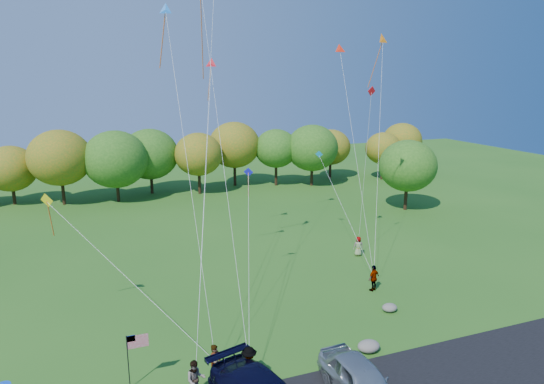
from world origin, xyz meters
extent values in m
plane|color=#285F1B|center=(0.00, 0.00, 0.00)|extent=(140.00, 140.00, 0.00)
cylinder|color=#332112|center=(-14.90, 39.23, 1.27)|extent=(0.36, 0.36, 2.53)
ellipsoid|color=#255D18|center=(-14.90, 39.23, 4.18)|extent=(5.08, 5.08, 4.57)
cylinder|color=#332112|center=(-9.73, 36.13, 1.53)|extent=(0.36, 0.36, 3.05)
ellipsoid|color=#255D18|center=(-9.73, 36.13, 4.69)|extent=(5.05, 5.05, 4.54)
cylinder|color=#332112|center=(-5.18, 39.79, 1.32)|extent=(0.36, 0.36, 2.63)
ellipsoid|color=#3F6E1B|center=(-5.18, 39.79, 4.59)|extent=(6.01, 6.01, 5.41)
cylinder|color=#332112|center=(-0.39, 37.69, 1.47)|extent=(0.36, 0.36, 2.94)
ellipsoid|color=#255D18|center=(-0.39, 37.69, 5.11)|extent=(6.67, 6.67, 6.01)
cylinder|color=#332112|center=(5.75, 39.63, 1.43)|extent=(0.36, 0.36, 2.85)
ellipsoid|color=#3F6E1B|center=(5.75, 39.63, 5.03)|extent=(6.69, 6.69, 6.03)
cylinder|color=#332112|center=(10.76, 38.55, 1.18)|extent=(0.36, 0.36, 2.35)
ellipsoid|color=#3F6E1B|center=(10.76, 38.55, 4.21)|extent=(5.71, 5.71, 5.14)
cylinder|color=#332112|center=(15.70, 39.81, 1.37)|extent=(0.36, 0.36, 2.75)
ellipsoid|color=#3F6E1B|center=(15.70, 39.81, 4.67)|extent=(5.92, 5.92, 5.33)
cylinder|color=#332112|center=(19.57, 36.32, 1.46)|extent=(0.36, 0.36, 2.91)
ellipsoid|color=#3F6E1B|center=(19.57, 36.32, 4.81)|extent=(5.83, 5.83, 5.24)
cylinder|color=#332112|center=(25.08, 38.22, 1.10)|extent=(0.36, 0.36, 2.21)
ellipsoid|color=#255D18|center=(25.08, 38.22, 4.37)|extent=(6.66, 6.66, 5.99)
cylinder|color=#332112|center=(30.14, 36.15, 1.45)|extent=(0.36, 0.36, 2.91)
ellipsoid|color=#3F6E1B|center=(30.14, 36.15, 5.17)|extent=(6.95, 6.95, 6.25)
cylinder|color=#332112|center=(35.55, 39.84, 1.13)|extent=(0.36, 0.36, 2.25)
ellipsoid|color=#3F6E1B|center=(35.55, 39.84, 3.82)|extent=(4.82, 4.82, 4.33)
cylinder|color=#332112|center=(24.00, 22.00, 1.40)|extent=(0.36, 0.36, 2.80)
ellipsoid|color=#255D18|center=(24.00, 22.00, 4.75)|extent=(6.00, 6.00, 5.40)
imported|color=#A7ACB1|center=(3.19, -3.47, 0.91)|extent=(2.18, 5.07, 1.70)
imported|color=#4C4C59|center=(-2.38, 0.09, 0.91)|extent=(0.79, 0.71, 1.82)
imported|color=#4C4C59|center=(-3.51, -0.80, 0.90)|extent=(0.91, 0.73, 1.79)
imported|color=#4C4C59|center=(-1.03, -0.80, 0.96)|extent=(1.34, 0.92, 1.91)
imported|color=#4C4C59|center=(9.83, 5.89, 0.89)|extent=(1.13, 0.78, 1.78)
imported|color=#4C4C59|center=(12.22, 11.88, 0.78)|extent=(0.88, 0.70, 1.57)
cylinder|color=black|center=(-6.18, 0.93, 1.32)|extent=(0.05, 0.05, 2.64)
cube|color=red|center=(-5.71, 0.93, 2.27)|extent=(0.95, 0.63, 0.02)
cube|color=navy|center=(-5.99, 0.94, 2.46)|extent=(0.38, 0.02, 0.30)
ellipsoid|color=gray|center=(5.59, -0.33, 0.30)|extent=(1.20, 0.94, 0.60)
ellipsoid|color=gray|center=(9.13, 3.01, 0.24)|extent=(0.94, 0.78, 0.49)
cone|color=blue|center=(-2.33, 9.79, 17.49)|extent=(0.85, 0.51, 0.78)
cone|color=red|center=(9.89, 11.59, 15.68)|extent=(0.90, 0.54, 0.77)
cone|color=orange|center=(14.83, 13.87, 16.60)|extent=(1.09, 0.64, 0.97)
cube|color=red|center=(12.10, 10.82, 12.81)|extent=(0.70, 0.19, 0.70)
cube|color=#FFEF15|center=(-9.34, 7.94, 7.45)|extent=(0.64, 0.56, 0.80)
cube|color=#158BD4|center=(11.15, 17.01, 7.42)|extent=(0.51, 0.42, 0.61)
cone|color=red|center=(1.92, 16.60, 14.76)|extent=(0.97, 0.76, 0.86)
cube|color=#1F1CFF|center=(2.46, 9.68, 7.83)|extent=(0.56, 0.33, 0.60)
camera|label=1|loc=(-7.06, -19.47, 13.80)|focal=32.00mm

